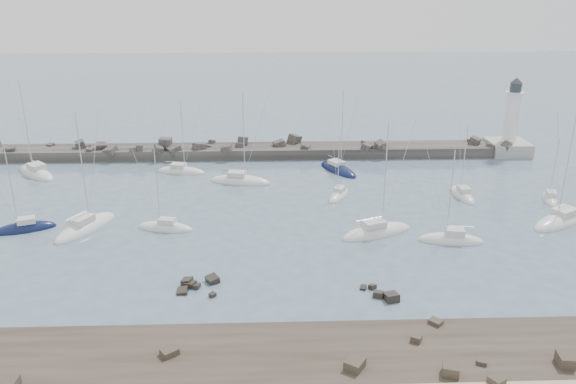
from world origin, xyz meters
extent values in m
plane|color=#4A6073|center=(0.00, 0.00, 0.00)|extent=(400.00, 400.00, 0.00)
cube|color=#2C251E|center=(0.00, -22.00, 0.00)|extent=(140.00, 12.00, 0.70)
cube|color=#2C251E|center=(17.34, -23.86, 0.79)|extent=(1.60, 1.50, 0.89)
cube|color=#2C251E|center=(20.34, -22.58, 0.52)|extent=(1.00, 0.92, 0.33)
cube|color=#2C251E|center=(18.19, -16.75, 0.53)|extent=(1.44, 1.45, 0.36)
cube|color=#2C251E|center=(15.74, -19.35, 0.62)|extent=(1.12, 1.09, 0.54)
cube|color=#2C251E|center=(-16.94, -24.32, 0.78)|extent=(1.40, 1.35, 0.85)
cube|color=#2C251E|center=(9.88, -22.78, 0.74)|extent=(1.95, 2.00, 0.78)
cube|color=#2C251E|center=(-5.36, -20.48, 0.62)|extent=(1.73, 1.67, 0.54)
cube|color=#2C251E|center=(20.49, -25.22, 0.71)|extent=(1.43, 1.45, 0.73)
cube|color=#2C251E|center=(27.02, -22.97, 0.83)|extent=(1.37, 1.66, 0.95)
cube|color=black|center=(-5.53, -8.16, 0.26)|extent=(1.38, 1.36, 0.91)
cube|color=black|center=(-5.12, -8.67, 0.00)|extent=(1.48, 1.39, 1.17)
cube|color=black|center=(-5.80, -9.84, 0.07)|extent=(1.17, 1.27, 0.83)
cube|color=black|center=(-2.93, -7.75, -0.01)|extent=(1.75, 1.85, 1.48)
cube|color=black|center=(-4.53, -8.97, 0.18)|extent=(0.98, 1.02, 0.61)
cube|color=black|center=(-2.68, -10.74, 0.17)|extent=(0.82, 0.85, 0.51)
cube|color=black|center=(13.63, -9.74, 0.22)|extent=(0.95, 0.99, 0.61)
cube|color=black|center=(14.82, -11.26, 0.00)|extent=(1.01, 0.97, 0.50)
cube|color=black|center=(13.94, -11.33, 0.11)|extent=(1.24, 1.27, 1.00)
cube|color=black|center=(15.11, -12.03, 0.14)|extent=(1.63, 1.73, 1.33)
cube|color=black|center=(12.70, -9.74, 0.05)|extent=(0.87, 0.94, 0.63)
cube|color=#302E2B|center=(-7.50, 38.00, 0.20)|extent=(115.00, 6.00, 3.20)
cube|color=#302E2B|center=(-25.54, 37.74, 1.64)|extent=(1.51, 1.69, 1.56)
cube|color=#302E2B|center=(-1.64, 39.58, 2.41)|extent=(2.10, 2.21, 2.09)
cube|color=#302E2B|center=(-16.27, 35.44, 2.13)|extent=(2.28, 2.27, 2.07)
cube|color=#302E2B|center=(-2.11, 37.63, 1.99)|extent=(1.63, 1.43, 1.40)
cube|color=#302E2B|center=(-5.18, 35.70, 1.36)|extent=(1.37, 1.44, 0.90)
cube|color=#302E2B|center=(43.41, 36.36, 1.61)|extent=(2.54, 2.44, 1.61)
cube|color=#302E2B|center=(-42.08, 36.60, 1.98)|extent=(1.64, 1.83, 1.54)
cube|color=#302E2B|center=(45.56, 35.45, 1.86)|extent=(2.23, 2.63, 2.38)
cube|color=#302E2B|center=(20.65, 36.00, 1.96)|extent=(2.51, 2.37, 1.64)
cube|color=#302E2B|center=(-19.60, 35.81, 2.27)|extent=(1.16, 1.37, 1.31)
cube|color=#302E2B|center=(-43.05, 36.80, 1.58)|extent=(1.63, 1.85, 1.74)
cube|color=#302E2B|center=(42.75, 36.34, 1.52)|extent=(1.52, 1.59, 1.01)
cube|color=#302E2B|center=(-13.67, 35.84, 1.90)|extent=(3.01, 2.98, 1.94)
cube|color=#302E2B|center=(22.97, 35.90, 2.26)|extent=(2.22, 2.51, 2.33)
cube|color=#302E2B|center=(-24.67, 35.65, 1.86)|extent=(2.66, 2.59, 1.83)
cube|color=#302E2B|center=(7.86, 40.13, 2.38)|extent=(3.00, 2.77, 2.44)
cube|color=#302E2B|center=(21.01, 39.28, 1.60)|extent=(2.21, 2.09, 1.49)
cube|color=#302E2B|center=(44.73, 39.77, 1.54)|extent=(1.46, 1.47, 0.94)
cube|color=#302E2B|center=(-36.44, 39.72, 1.74)|extent=(1.63, 1.56, 1.06)
cube|color=#302E2B|center=(23.22, 35.89, 2.10)|extent=(2.54, 2.68, 1.67)
cube|color=#302E2B|center=(-26.72, 37.37, 1.96)|extent=(2.22, 2.21, 2.20)
cube|color=#302E2B|center=(-30.67, 38.22, 2.31)|extent=(2.42, 2.45, 1.82)
cube|color=#302E2B|center=(-4.32, 35.49, 2.16)|extent=(2.09, 1.83, 1.50)
cube|color=#302E2B|center=(-7.37, 40.52, 1.94)|extent=(1.35, 1.61, 1.19)
cube|color=#302E2B|center=(-20.66, 35.68, 1.96)|extent=(1.18, 1.40, 1.11)
cube|color=#302E2B|center=(40.81, 38.19, 2.16)|extent=(2.77, 2.71, 2.14)
cube|color=#302E2B|center=(-15.24, 37.03, 2.67)|extent=(2.29, 2.02, 2.14)
cube|color=#302E2B|center=(40.41, 40.17, 1.61)|extent=(1.67, 1.64, 1.49)
cube|color=#302E2B|center=(-30.90, 36.66, 1.38)|extent=(1.41, 1.36, 0.94)
cube|color=#302E2B|center=(-29.95, 38.57, 1.64)|extent=(2.09, 2.06, 1.10)
cube|color=#302E2B|center=(5.02, 38.28, 1.98)|extent=(2.59, 2.21, 1.96)
cube|color=#302E2B|center=(9.65, 36.54, 1.98)|extent=(2.12, 2.19, 1.81)
cube|color=#302E2B|center=(40.63, 37.71, 2.09)|extent=(1.22, 1.22, 1.11)
cube|color=#302E2B|center=(-28.38, 35.91, 2.01)|extent=(1.21, 1.17, 1.10)
cube|color=#302E2B|center=(-8.04, 38.16, 1.60)|extent=(1.65, 1.25, 1.42)
cube|color=#302E2B|center=(-9.26, 36.70, 2.18)|extent=(2.74, 2.59, 1.71)
cube|color=gray|center=(47.00, 38.00, 0.80)|extent=(7.00, 7.00, 3.00)
cylinder|color=white|center=(47.00, 38.00, 6.80)|extent=(2.50, 2.50, 9.00)
cylinder|color=white|center=(47.00, 38.00, 11.23)|extent=(3.20, 3.20, 0.25)
cylinder|color=#2E3337|center=(47.00, 38.00, 12.10)|extent=(2.00, 2.00, 1.60)
cone|color=#2E3337|center=(47.00, 38.00, 13.40)|extent=(2.20, 2.20, 1.00)
ellipsoid|color=silver|center=(-35.15, 28.68, 0.05)|extent=(9.70, 9.71, 2.59)
cube|color=silver|center=(-34.78, 28.31, 1.55)|extent=(3.57, 3.57, 0.80)
cylinder|color=silver|center=(-35.74, 29.27, 8.22)|extent=(0.14, 0.14, 14.14)
cylinder|color=silver|center=(-34.26, 27.79, 2.30)|extent=(3.04, 3.05, 0.11)
ellipsoid|color=#0D1639|center=(-28.08, 6.27, 0.05)|extent=(7.98, 4.81, 2.11)
cube|color=silver|center=(-27.72, 6.40, 1.31)|extent=(2.53, 2.17, 0.72)
cylinder|color=silver|center=(-28.66, 6.06, 6.10)|extent=(0.12, 0.12, 10.30)
cylinder|color=silver|center=(-27.22, 6.58, 1.98)|extent=(2.90, 1.13, 0.10)
ellipsoid|color=silver|center=(-20.40, 6.33, 0.05)|extent=(7.35, 10.66, 2.56)
cube|color=silver|center=(-20.63, 5.87, 1.54)|extent=(3.12, 3.50, 0.80)
cylinder|color=silver|center=(-20.04, 7.08, 8.09)|extent=(0.14, 0.14, 13.90)
cylinder|color=silver|center=(-20.94, 5.22, 2.28)|extent=(1.89, 3.76, 0.11)
ellipsoid|color=silver|center=(-11.46, 28.85, 0.05)|extent=(8.67, 4.32, 2.02)
cube|color=silver|center=(-11.86, 28.94, 1.22)|extent=(2.63, 2.14, 0.62)
cylinder|color=silver|center=(-10.81, 28.70, 6.52)|extent=(0.11, 0.11, 11.21)
cylinder|color=silver|center=(-12.43, 29.07, 1.80)|extent=(3.26, 0.81, 0.09)
ellipsoid|color=silver|center=(-10.24, 5.98, 0.05)|extent=(7.68, 3.78, 1.97)
cube|color=silver|center=(-9.88, 5.90, 1.21)|extent=(2.33, 1.88, 0.65)
cylinder|color=silver|center=(-10.81, 6.11, 5.86)|extent=(0.11, 0.11, 9.94)
cylinder|color=silver|center=(-9.37, 5.80, 1.82)|extent=(2.90, 0.71, 0.09)
ellipsoid|color=silver|center=(13.33, 16.80, 0.05)|extent=(4.72, 6.61, 1.78)
cube|color=silver|center=(13.48, 17.08, 1.11)|extent=(1.98, 2.19, 0.61)
cylinder|color=silver|center=(13.09, 16.34, 5.14)|extent=(0.10, 0.10, 8.66)
cylinder|color=silver|center=(13.68, 17.48, 1.67)|extent=(1.26, 2.32, 0.09)
ellipsoid|color=silver|center=(16.50, 3.59, 0.05)|extent=(10.20, 6.53, 2.47)
cube|color=silver|center=(16.05, 3.40, 1.49)|extent=(3.28, 2.87, 0.78)
cylinder|color=silver|center=(17.23, 3.89, 7.70)|extent=(0.13, 0.13, 13.21)
cylinder|color=silver|center=(15.42, 3.14, 2.21)|extent=(3.66, 1.59, 0.11)
ellipsoid|color=#0D1639|center=(14.66, 28.78, 0.05)|extent=(6.98, 9.55, 2.23)
cube|color=silver|center=(14.44, 29.18, 1.33)|extent=(2.89, 3.18, 0.67)
cylinder|color=silver|center=(15.02, 28.12, 7.28)|extent=(0.11, 0.11, 12.56)
cylinder|color=silver|center=(14.13, 29.76, 1.95)|extent=(1.86, 3.31, 0.10)
ellipsoid|color=silver|center=(25.12, 1.02, 0.05)|extent=(8.11, 3.56, 2.20)
cube|color=silver|center=(25.50, 0.96, 1.37)|extent=(2.40, 1.88, 0.76)
cylinder|color=silver|center=(24.50, 1.11, 6.28)|extent=(0.13, 0.13, 10.58)
cylinder|color=silver|center=(26.05, 0.88, 2.07)|extent=(3.12, 0.57, 0.11)
ellipsoid|color=silver|center=(31.50, 16.28, 0.05)|extent=(2.98, 7.45, 2.01)
cube|color=silver|center=(31.54, 15.92, 1.25)|extent=(1.66, 2.17, 0.69)
cylinder|color=silver|center=(31.44, 16.86, 5.80)|extent=(0.12, 0.12, 9.80)
cylinder|color=silver|center=(31.59, 15.41, 1.89)|extent=(0.39, 2.90, 0.10)
ellipsoid|color=silver|center=(41.33, 6.32, 0.05)|extent=(10.85, 8.57, 2.52)
cube|color=silver|center=(41.78, 6.61, 1.49)|extent=(3.70, 3.44, 0.74)
cylinder|color=silver|center=(40.60, 5.86, 8.37)|extent=(0.13, 0.13, 14.50)
cylinder|color=silver|center=(42.41, 7.01, 2.18)|extent=(3.68, 2.39, 0.11)
ellipsoid|color=silver|center=(43.74, 14.31, 0.05)|extent=(3.71, 6.53, 1.83)
cube|color=silver|center=(43.65, 14.02, 1.15)|extent=(1.72, 2.04, 0.65)
cylinder|color=silver|center=(43.89, 14.79, 5.04)|extent=(0.11, 0.11, 8.42)
cylinder|color=silver|center=(43.52, 13.60, 1.76)|extent=(0.84, 2.41, 0.09)
ellipsoid|color=silver|center=(-1.44, 23.52, 0.05)|extent=(10.22, 5.12, 2.39)
cube|color=silver|center=(-1.92, 23.63, 1.44)|extent=(3.11, 2.53, 0.74)
cylinder|color=silver|center=(-0.68, 23.35, 7.68)|extent=(0.13, 0.13, 13.22)
cylinder|color=silver|center=(-2.59, 23.78, 2.12)|extent=(3.84, 0.97, 0.11)
camera|label=1|loc=(3.19, -60.00, 29.53)|focal=35.00mm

